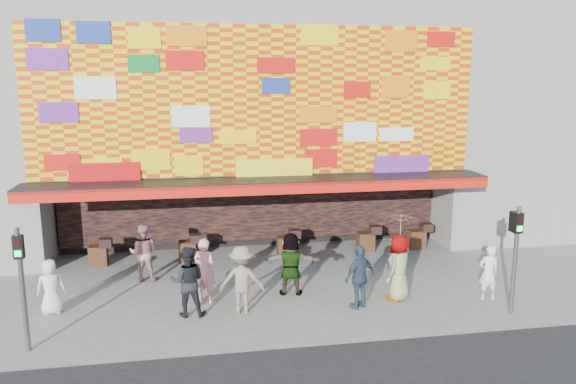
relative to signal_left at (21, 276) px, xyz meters
name	(u,v)px	position (x,y,z in m)	size (l,w,h in m)	color
ground	(278,307)	(6.20, 1.50, -1.86)	(90.00, 90.00, 0.00)	slate
shop_building	(246,105)	(6.20, 9.68, 3.37)	(15.20, 9.40, 10.00)	gray
neighbor_right	(543,85)	(19.20, 9.50, 4.14)	(11.00, 8.00, 12.00)	gray
signal_left	(21,276)	(0.00, 0.00, 0.00)	(0.22, 0.20, 3.00)	#59595B
signal_right	(516,248)	(12.40, 0.00, 0.00)	(0.22, 0.20, 3.00)	#59595B
ped_a	(51,287)	(0.07, 2.16, -1.10)	(0.75, 0.49, 1.53)	silver
ped_b	(205,270)	(4.21, 2.26, -0.92)	(0.69, 0.45, 1.89)	pink
ped_c	(188,281)	(3.74, 1.41, -0.90)	(0.94, 0.73, 1.93)	black
ped_d	(242,280)	(5.18, 1.36, -0.92)	(1.21, 0.70, 1.88)	#826E5E
ped_e	(360,277)	(8.43, 1.09, -0.95)	(1.06, 0.44, 1.82)	#2C3B4E
ped_f	(291,264)	(6.73, 2.43, -0.92)	(1.74, 0.55, 1.88)	gray
ped_g	(399,267)	(9.72, 1.47, -0.89)	(0.95, 0.62, 1.94)	gray
ped_h	(489,272)	(12.28, 1.04, -1.05)	(0.59, 0.39, 1.63)	silver
ped_i	(143,252)	(2.35, 4.37, -0.95)	(0.88, 0.69, 1.82)	#B87778
parasol	(401,229)	(9.72, 1.47, 0.27)	(1.23, 1.24, 1.80)	beige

